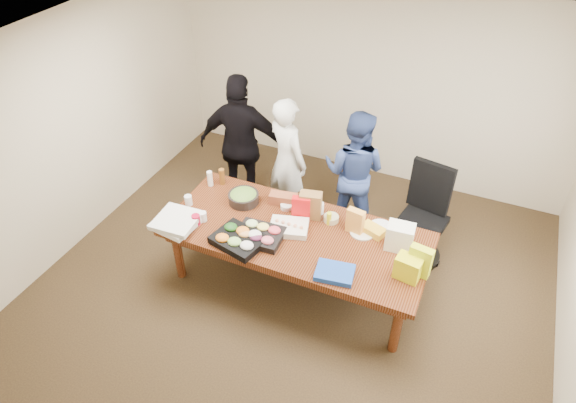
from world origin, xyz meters
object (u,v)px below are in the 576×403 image
at_px(person_center, 287,160).
at_px(office_chair, 422,220).
at_px(person_right, 354,172).
at_px(salad_bowl, 244,198).
at_px(sheet_cake, 289,227).
at_px(conference_table, 296,258).

bearing_deg(person_center, office_chair, -159.68).
bearing_deg(person_right, salad_bowl, 47.47).
bearing_deg(person_center, sheet_cake, 139.71).
bearing_deg(person_right, sheet_cake, 77.53).
bearing_deg(person_center, conference_table, 143.37).
xyz_separation_m(person_center, person_right, (0.83, 0.15, -0.03)).
relative_size(office_chair, sheet_cake, 2.89).
relative_size(office_chair, person_right, 0.71).
xyz_separation_m(conference_table, person_center, (-0.59, 1.09, 0.47)).
bearing_deg(conference_table, person_center, 118.72).
height_order(person_center, salad_bowl, person_center).
bearing_deg(person_right, office_chair, 165.28).
bearing_deg(conference_table, person_right, 79.42).
bearing_deg(salad_bowl, office_chair, 20.64).
bearing_deg(office_chair, person_right, 173.78).
bearing_deg(sheet_cake, conference_table, -18.08).
distance_m(conference_table, person_right, 1.33).
height_order(office_chair, person_right, person_right).
bearing_deg(office_chair, sheet_cake, -132.02).
distance_m(person_center, salad_bowl, 0.87).
distance_m(person_right, sheet_cake, 1.27).
bearing_deg(conference_table, salad_bowl, 162.70).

